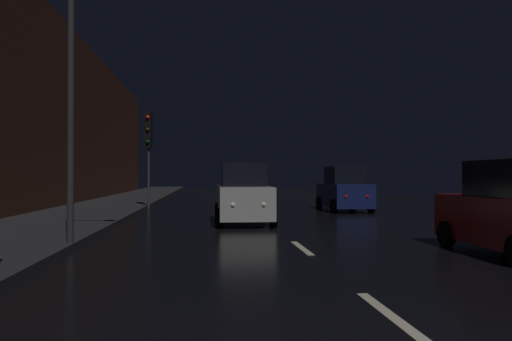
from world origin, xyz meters
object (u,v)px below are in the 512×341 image
object	(u,v)px
traffic_light_far_left	(149,138)
streetlamp_overhead	(89,18)
car_approaching_headlights	(243,195)
car_parked_right_far	(344,191)

from	to	relation	value
traffic_light_far_left	streetlamp_overhead	distance (m)	14.20
car_approaching_headlights	car_parked_right_far	xyz separation A→B (m)	(5.34, 5.61, -0.01)
car_parked_right_far	streetlamp_overhead	bearing A→B (deg)	140.96
traffic_light_far_left	car_approaching_headlights	world-z (taller)	traffic_light_far_left
streetlamp_overhead	car_parked_right_far	size ratio (longest dim) A/B	1.96
streetlamp_overhead	car_approaching_headlights	distance (m)	8.53
traffic_light_far_left	streetlamp_overhead	size ratio (longest dim) A/B	0.60
car_approaching_headlights	car_parked_right_far	distance (m)	7.74
streetlamp_overhead	car_parked_right_far	world-z (taller)	streetlamp_overhead
streetlamp_overhead	car_approaching_headlights	xyz separation A→B (m)	(4.10, 6.03, -4.43)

